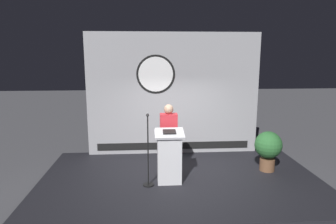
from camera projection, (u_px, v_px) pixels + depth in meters
name	position (u px, v px, depth m)	size (l,w,h in m)	color
ground_plane	(180.00, 190.00, 7.06)	(40.00, 40.00, 0.00)	#4C4C51
stage_platform	(180.00, 184.00, 7.04)	(6.40, 4.00, 0.30)	black
banner_display	(173.00, 94.00, 8.50)	(4.81, 0.12, 3.40)	#9E9EA3
podium	(169.00, 157.00, 6.68)	(0.64, 0.50, 1.19)	silver
speaker_person	(169.00, 139.00, 7.10)	(0.40, 0.26, 1.68)	black
microphone_stand	(148.00, 161.00, 6.56)	(0.24, 0.50, 1.54)	black
potted_plant	(268.00, 147.00, 7.35)	(0.66, 0.66, 0.98)	brown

